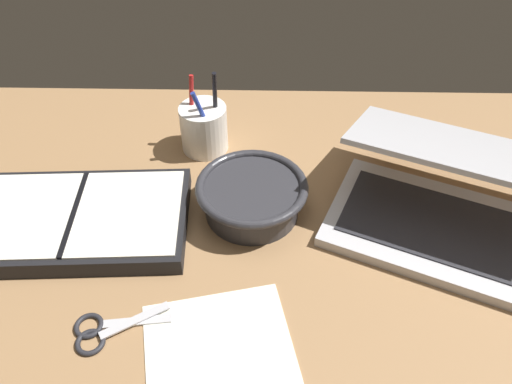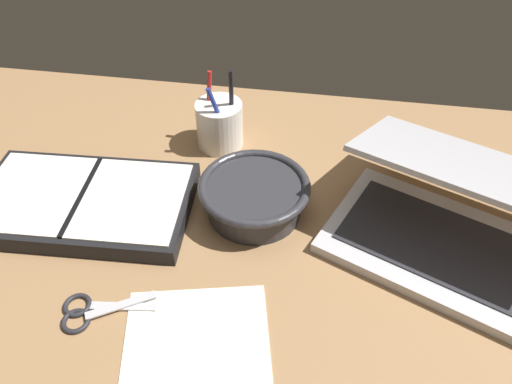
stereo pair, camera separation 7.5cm
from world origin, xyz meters
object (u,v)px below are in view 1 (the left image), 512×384
laptop (450,203)px  pen_cup (204,128)px  bowl (252,196)px  scissors (101,331)px  planner (77,219)px

laptop → pen_cup: (-39.68, 19.00, -0.22)cm
laptop → bowl: laptop is taller
bowl → scissors: 29.86cm
pen_cup → scissors: size_ratio=1.25×
laptop → planner: 57.96cm
laptop → scissors: 53.88cm
pen_cup → scissors: 40.90cm
pen_cup → laptop: bearing=-25.6°
bowl → pen_cup: bearing=118.7°
pen_cup → scissors: bearing=-104.2°
pen_cup → planner: size_ratio=0.45×
laptop → pen_cup: bearing=177.7°
scissors → laptop: bearing=3.0°
bowl → scissors: bearing=-130.2°
planner → pen_cup: bearing=45.7°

